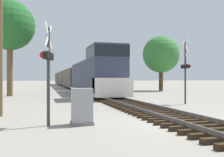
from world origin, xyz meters
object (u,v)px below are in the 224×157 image
object	(u,v)px
crossing_signal_near	(48,61)
relay_cabinet	(82,107)
tree_mid_background	(161,55)
crossing_signal_far	(186,68)
tree_deep_background	(109,62)
freight_train	(71,78)
tree_far_right	(10,26)

from	to	relation	value
crossing_signal_near	relay_cabinet	distance (m)	2.14
crossing_signal_near	tree_mid_background	size ratio (longest dim) A/B	0.48
crossing_signal_far	tree_deep_background	size ratio (longest dim) A/B	0.56
freight_train	tree_far_right	size ratio (longest dim) A/B	7.04
crossing_signal_near	crossing_signal_far	size ratio (longest dim) A/B	0.86
freight_train	tree_mid_background	bearing A→B (deg)	-55.45
freight_train	crossing_signal_near	distance (m)	41.39
crossing_signal_far	relay_cabinet	bearing A→B (deg)	129.03
freight_train	crossing_signal_near	world-z (taller)	freight_train
tree_deep_background	tree_far_right	bearing A→B (deg)	-121.67
relay_cabinet	tree_deep_background	bearing A→B (deg)	74.46
freight_train	tree_far_right	distance (m)	25.18
freight_train	tree_deep_background	xyz separation A→B (m)	(8.97, 5.24, 3.59)
crossing_signal_near	crossing_signal_far	bearing A→B (deg)	138.39
crossing_signal_far	crossing_signal_near	bearing A→B (deg)	124.79
crossing_signal_near	crossing_signal_far	world-z (taller)	crossing_signal_far
crossing_signal_near	tree_mid_background	distance (m)	29.84
crossing_signal_far	tree_deep_background	distance (m)	40.57
relay_cabinet	tree_mid_background	world-z (taller)	tree_mid_background
tree_mid_background	tree_far_right	bearing A→B (deg)	-160.99
tree_far_right	tree_mid_background	size ratio (longest dim) A/B	1.21
freight_train	crossing_signal_far	xyz separation A→B (m)	(4.19, -34.94, 0.64)
crossing_signal_far	relay_cabinet	distance (m)	10.36
tree_mid_background	crossing_signal_near	bearing A→B (deg)	-123.59
freight_train	tree_far_right	world-z (taller)	tree_far_right
relay_cabinet	tree_mid_background	size ratio (longest dim) A/B	0.18
crossing_signal_far	tree_mid_background	world-z (taller)	tree_mid_background
tree_far_right	tree_deep_background	xyz separation A→B (m)	(17.50, 28.37, -1.58)
relay_cabinet	tree_far_right	bearing A→B (deg)	104.34
crossing_signal_far	tree_deep_background	xyz separation A→B (m)	(4.79, 40.18, 2.95)
tree_far_right	tree_mid_background	distance (m)	20.98
crossing_signal_far	tree_deep_background	world-z (taller)	tree_deep_background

